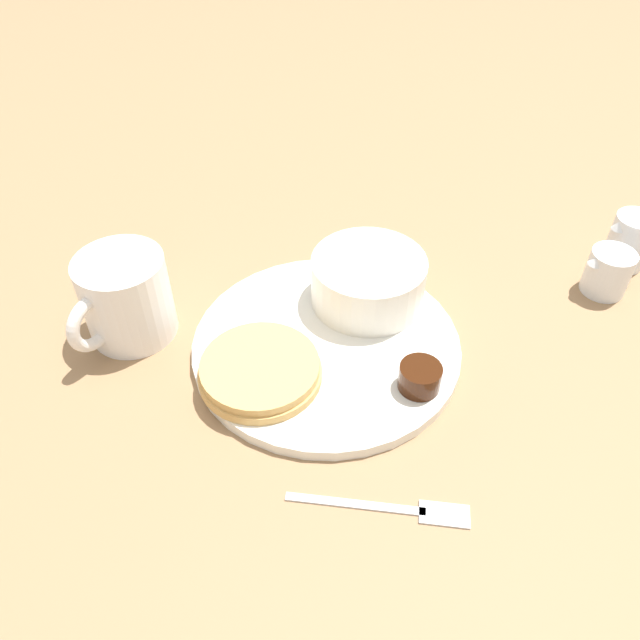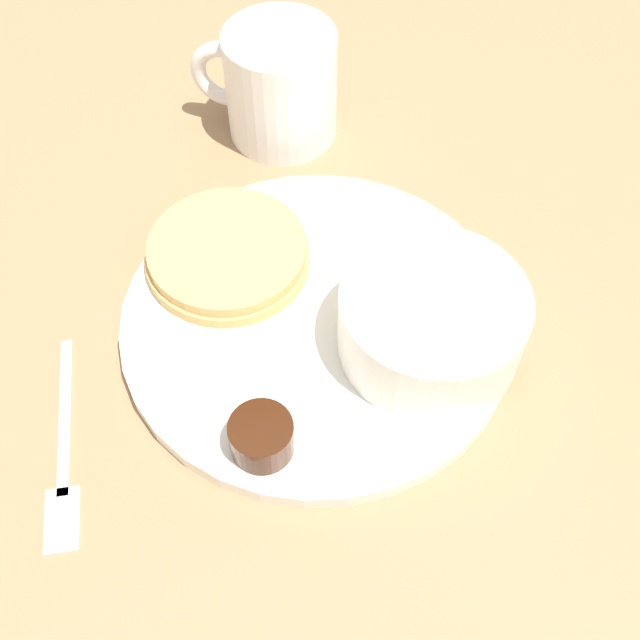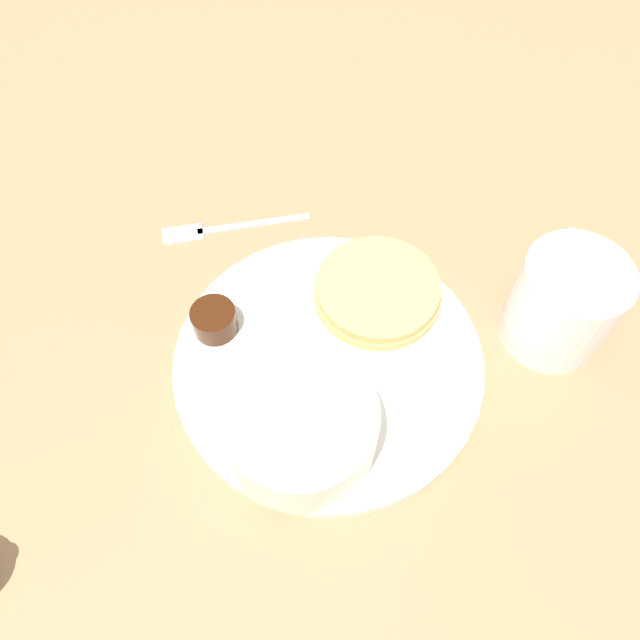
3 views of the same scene
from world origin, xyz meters
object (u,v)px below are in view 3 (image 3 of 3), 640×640
(plate, at_px, (328,361))
(bowl, at_px, (300,425))
(fork, at_px, (218,229))
(coffee_mug, at_px, (564,303))

(plate, height_order, bowl, bowl)
(plate, height_order, fork, plate)
(bowl, xyz_separation_m, coffee_mug, (-0.07, 0.23, 0.00))
(plate, bearing_deg, bowl, -26.59)
(bowl, bearing_deg, fork, -168.55)
(plate, xyz_separation_m, fork, (-0.17, -0.08, -0.00))
(bowl, distance_m, coffee_mug, 0.24)
(coffee_mug, bearing_deg, fork, -120.60)
(bowl, height_order, fork, bowl)
(bowl, height_order, coffee_mug, coffee_mug)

